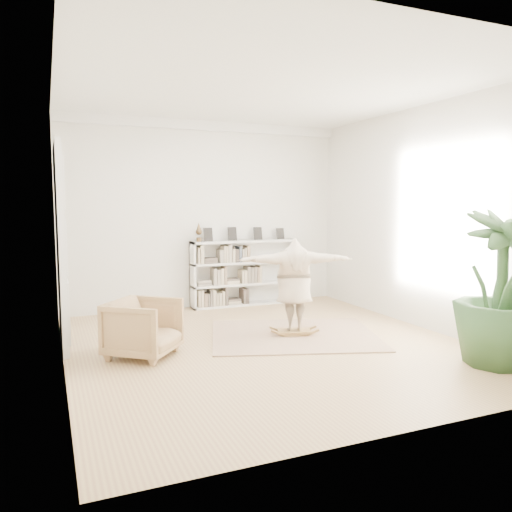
{
  "coord_description": "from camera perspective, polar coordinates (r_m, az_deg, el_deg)",
  "views": [
    {
      "loc": [
        -2.88,
        -6.39,
        2.03
      ],
      "look_at": [
        -0.03,
        0.4,
        1.25
      ],
      "focal_mm": 35.0,
      "sensor_mm": 36.0,
      "label": 1
    }
  ],
  "objects": [
    {
      "name": "doors",
      "position": [
        7.72,
        -21.4,
        0.93
      ],
      "size": [
        0.09,
        1.78,
        2.92
      ],
      "color": "white",
      "rests_on": "floor"
    },
    {
      "name": "armchair",
      "position": [
        6.84,
        -12.75,
        -8.04
      ],
      "size": [
        1.17,
        1.17,
        0.77
      ],
      "primitive_type": "imported",
      "rotation": [
        0.0,
        0.0,
        0.89
      ],
      "color": "tan",
      "rests_on": "floor"
    },
    {
      "name": "bookshelf",
      "position": [
        10.0,
        -1.31,
        -2.0
      ],
      "size": [
        2.2,
        0.35,
        1.64
      ],
      "color": "silver",
      "rests_on": "floor"
    },
    {
      "name": "floor",
      "position": [
        7.3,
        1.42,
        -10.12
      ],
      "size": [
        6.0,
        6.0,
        0.0
      ],
      "primitive_type": "plane",
      "color": "#A37C54",
      "rests_on": "ground"
    },
    {
      "name": "room_shell",
      "position": [
        9.88,
        -5.77,
        14.61
      ],
      "size": [
        6.0,
        6.0,
        6.0
      ],
      "color": "silver",
      "rests_on": "floor"
    },
    {
      "name": "rocker_board",
      "position": [
        7.79,
        4.36,
        -8.57
      ],
      "size": [
        0.58,
        0.45,
        0.11
      ],
      "rotation": [
        0.0,
        0.0,
        -0.32
      ],
      "color": "olive",
      "rests_on": "rug"
    },
    {
      "name": "rug",
      "position": [
        7.81,
        4.35,
        -8.98
      ],
      "size": [
        3.0,
        2.68,
        0.02
      ],
      "primitive_type": "cube",
      "rotation": [
        0.0,
        0.0,
        -0.32
      ],
      "color": "tan",
      "rests_on": "floor"
    },
    {
      "name": "person",
      "position": [
        7.64,
        4.4,
        -2.99
      ],
      "size": [
        1.8,
        0.99,
        1.42
      ],
      "primitive_type": "imported",
      "rotation": [
        0.0,
        0.0,
        2.82
      ],
      "color": "beige",
      "rests_on": "rocker_board"
    },
    {
      "name": "houseplant",
      "position": [
        6.93,
        26.09,
        -3.32
      ],
      "size": [
        1.24,
        1.24,
        1.96
      ],
      "primitive_type": "imported",
      "rotation": [
        0.0,
        0.0,
        0.14
      ],
      "color": "#2C4E27",
      "rests_on": "floor"
    }
  ]
}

